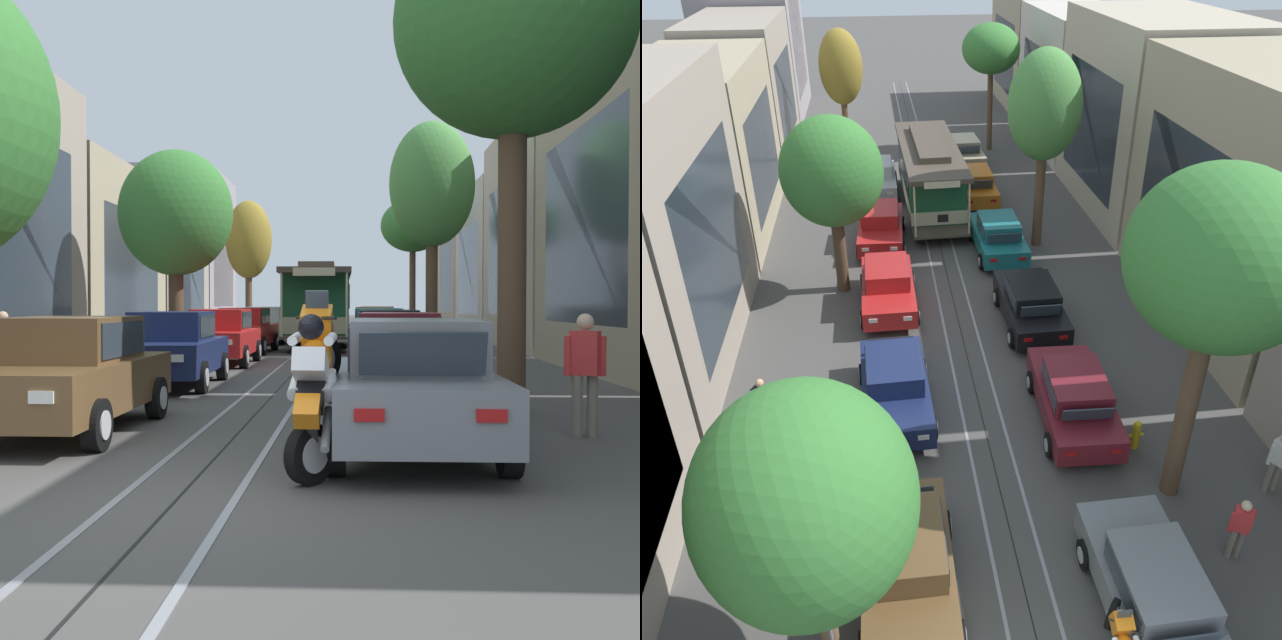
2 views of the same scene
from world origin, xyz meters
The scene contains 27 objects.
ground_plane centered at (0.00, 20.69, 0.00)m, with size 160.00×160.00×0.00m, color #4C4947.
trolley_track_rails centered at (0.00, 23.86, 0.00)m, with size 1.14×59.71×0.01m.
building_facade_left centered at (-9.67, 26.53, 4.23)m, with size 6.00×51.41×10.08m.
building_facade_right centered at (9.80, 22.57, 4.07)m, with size 5.86×51.41×8.49m.
parked_car_brown_near_left centered at (-2.34, 3.86, 0.80)m, with size 2.03×4.37×1.58m.
parked_car_navy_second_left centered at (-2.33, 9.79, 0.80)m, with size 2.07×4.39×1.58m.
parked_car_red_mid_left centered at (-2.32, 15.56, 0.80)m, with size 2.00×4.36×1.58m.
parked_car_red_fourth_left centered at (-2.43, 20.95, 0.80)m, with size 2.15×4.42×1.58m.
parked_car_silver_fifth_left centered at (-2.43, 27.14, 0.80)m, with size 2.02×4.37×1.58m.
parked_car_grey_near_right centered at (2.28, 2.62, 0.80)m, with size 2.02×4.37×1.58m.
parked_car_maroon_second_right centered at (2.43, 8.62, 0.80)m, with size 2.14×4.42×1.58m.
parked_car_black_mid_right centered at (2.40, 13.73, 0.80)m, with size 2.00×4.36×1.58m.
parked_car_teal_fourth_right centered at (2.29, 19.30, 0.80)m, with size 2.02×4.37×1.58m.
parked_car_orange_fifth_right centered at (2.24, 25.42, 0.80)m, with size 2.02×4.37×1.58m.
parked_car_beige_sixth_right centered at (2.45, 30.86, 0.80)m, with size 2.13×4.42×1.58m.
street_tree_kerb_left_near centered at (-3.84, 2.64, 4.07)m, with size 3.52×3.67×6.05m.
street_tree_kerb_left_second centered at (-3.94, 17.03, 4.45)m, with size 3.50×2.90×6.41m.
street_tree_kerb_left_mid centered at (-4.00, 33.27, 4.91)m, with size 2.37×2.07×6.97m.
street_tree_kerb_right_near centered at (4.04, 5.81, 6.13)m, with size 3.75×4.01×8.03m.
street_tree_kerb_right_second centered at (4.09, 20.00, 5.68)m, with size 2.88×2.50×7.87m.
street_tree_kerb_right_mid centered at (4.36, 33.64, 5.64)m, with size 3.27×3.41×7.05m.
cable_car_trolley centered at (0.00, 24.78, 1.66)m, with size 2.76×9.17×3.28m.
pedestrian_on_left_pavement centered at (4.62, 3.79, 0.92)m, with size 0.55×0.37×1.64m.
pedestrian_on_right_pavement centered at (6.44, 5.49, 0.98)m, with size 0.55×0.42×1.73m.
pedestrian_crossing_far centered at (-5.83, 9.43, 0.90)m, with size 0.55×0.35×1.59m.
fire_hydrant centered at (3.75, 7.36, 0.42)m, with size 0.40×0.22×0.84m.
street_sign_post centered at (-3.75, 2.27, 1.68)m, with size 0.36×0.09×2.70m.
Camera 2 is at (-2.40, -4.70, 11.70)m, focal length 36.50 mm.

